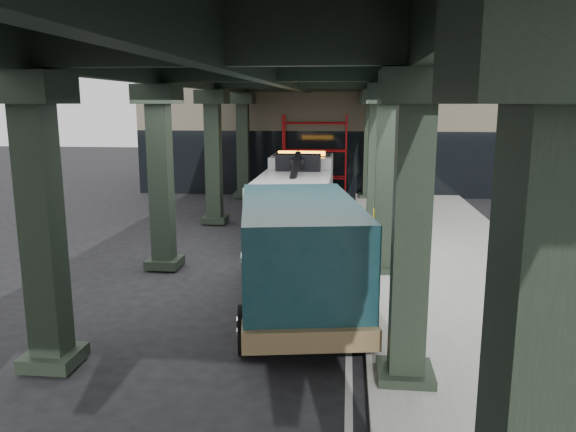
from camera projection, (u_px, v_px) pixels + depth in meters
The scene contains 8 objects.
ground at pixel (277, 297), 13.30m from camera, with size 90.00×90.00×0.00m, color black.
sidewalk at pixel (456, 275), 14.77m from camera, with size 5.00×40.00×0.15m, color gray.
lane_stripe at pixel (349, 274), 15.08m from camera, with size 0.12×38.00×0.01m, color silver.
viaduct at pixel (270, 65), 14.22m from camera, with size 7.40×32.00×6.40m.
building at pixel (356, 113), 31.81m from camera, with size 22.00×10.00×8.00m, color #C6B793.
scaffolding at pixel (315, 154), 27.17m from camera, with size 3.08×0.88×4.00m.
tow_truck at pixel (297, 191), 20.40m from camera, with size 2.65×8.65×2.82m.
towed_van at pixel (298, 252), 12.07m from camera, with size 3.42×6.59×2.55m.
Camera 1 is at (1.61, -12.57, 4.50)m, focal length 35.00 mm.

